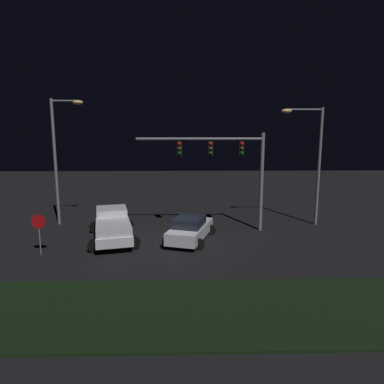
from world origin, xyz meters
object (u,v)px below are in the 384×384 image
street_lamp_left (60,148)px  stop_sign (39,227)px  traffic_signal_gantry (225,158)px  street_lamp_right (311,152)px  car_sedan (190,229)px  pickup_truck (113,224)px

street_lamp_left → stop_sign: 7.51m
traffic_signal_gantry → street_lamp_left: street_lamp_left is taller
traffic_signal_gantry → street_lamp_right: (6.16, 1.35, 0.29)m
stop_sign → car_sedan: bearing=15.7°
traffic_signal_gantry → stop_sign: 11.81m
pickup_truck → stop_sign: bearing=113.4°
pickup_truck → traffic_signal_gantry: bearing=-88.5°
car_sedan → traffic_signal_gantry: size_ratio=0.57×
street_lamp_left → stop_sign: bearing=-82.0°
traffic_signal_gantry → pickup_truck: bearing=-164.6°
pickup_truck → street_lamp_right: (13.21, 3.29, 4.19)m
car_sedan → traffic_signal_gantry: bearing=-28.8°
stop_sign → pickup_truck: bearing=37.3°
traffic_signal_gantry → stop_sign: (-10.40, -4.49, -3.34)m
pickup_truck → street_lamp_right: size_ratio=0.70×
car_sedan → street_lamp_right: bearing=-49.8°
pickup_truck → street_lamp_left: size_ratio=0.65×
street_lamp_right → traffic_signal_gantry: bearing=-167.6°
street_lamp_right → stop_sign: bearing=-160.6°
pickup_truck → stop_sign: stop_sign is taller
car_sedan → pickup_truck: bearing=103.9°
street_lamp_left → street_lamp_right: (17.45, -0.53, -0.26)m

